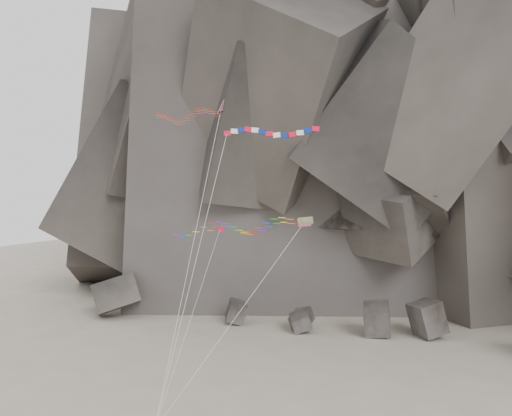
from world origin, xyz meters
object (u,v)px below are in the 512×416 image
at_px(banner_kite, 269,134).
at_px(parafoil_kite, 233,227).
at_px(pennant_kite, 209,261).
at_px(delta_kite, 184,116).

xyz_separation_m(banner_kite, parafoil_kite, (-3.04, -0.90, -8.10)).
bearing_deg(parafoil_kite, pennant_kite, -148.83).
distance_m(banner_kite, parafoil_kite, 8.70).
bearing_deg(delta_kite, pennant_kite, -37.86).
relative_size(delta_kite, pennant_kite, 1.75).
distance_m(delta_kite, banner_kite, 8.55).
bearing_deg(delta_kite, parafoil_kite, -15.47).
xyz_separation_m(parafoil_kite, pennant_kite, (-1.62, -1.41, -2.87)).
relative_size(parafoil_kite, pennant_kite, 1.07).
relative_size(delta_kite, banner_kite, 1.10).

